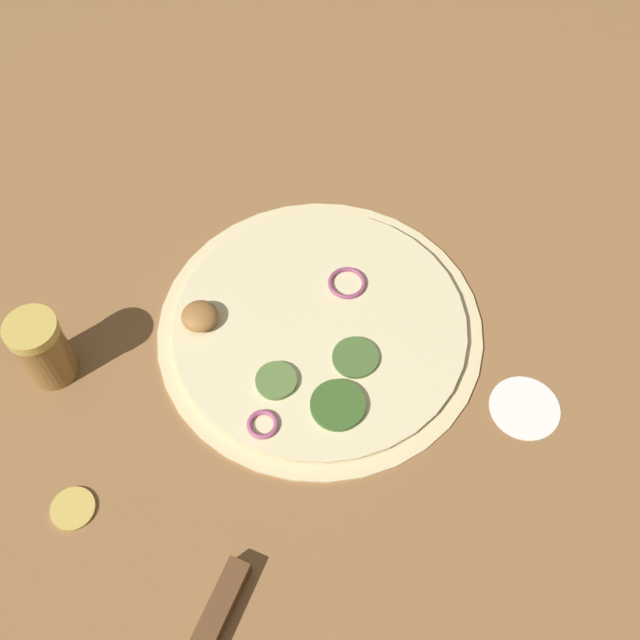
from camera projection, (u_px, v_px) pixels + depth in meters
name	position (u px, v px, depth m)	size (l,w,h in m)	color
ground_plane	(320.00, 328.00, 0.80)	(3.00, 3.00, 0.00)	olive
pizza	(317.00, 327.00, 0.80)	(0.35, 0.35, 0.03)	beige
spice_jar	(43.00, 349.00, 0.74)	(0.05, 0.05, 0.09)	olive
loose_cap	(72.00, 508.00, 0.69)	(0.04, 0.04, 0.01)	gold
flour_patch	(525.00, 408.00, 0.75)	(0.07, 0.07, 0.00)	white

